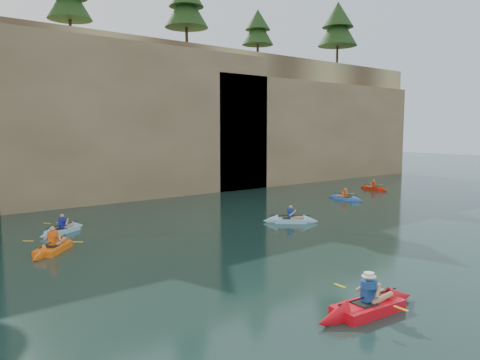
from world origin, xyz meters
TOP-DOWN VIEW (x-y plane):
  - ground at (0.00, 0.00)m, footprint 160.00×160.00m
  - cliff at (0.00, 30.00)m, footprint 70.00×16.00m
  - cliff_slab_center at (2.00, 22.60)m, footprint 24.00×2.40m
  - cliff_slab_east at (22.00, 22.60)m, footprint 26.00×2.40m
  - sea_cave_center at (-4.00, 21.95)m, footprint 3.50×1.00m
  - sea_cave_east at (10.00, 21.95)m, footprint 5.00×1.00m
  - main_kayaker at (-2.59, -0.92)m, footprint 3.81×2.53m
  - kayaker_orange at (-7.21, 11.15)m, footprint 2.90×3.02m
  - kayaker_ltblue_near at (4.63, 9.21)m, footprint 2.70×2.54m
  - kayaker_red_far at (19.66, 14.50)m, footprint 2.17×3.04m
  - kayaker_ltblue_mid at (-5.72, 14.50)m, footprint 2.95×2.11m
  - kayaker_blue_east at (13.55, 12.59)m, footprint 2.14×3.03m

SIDE VIEW (x-z plane):
  - ground at x=0.00m, z-range 0.00..0.00m
  - kayaker_blue_east at x=13.55m, z-range -0.40..0.66m
  - kayaker_red_far at x=19.66m, z-range -0.41..0.68m
  - kayaker_ltblue_mid at x=-5.72m, z-range -0.43..0.71m
  - kayaker_ltblue_near at x=4.63m, z-range -0.44..0.74m
  - kayaker_orange at x=-7.21m, z-range -0.49..0.81m
  - main_kayaker at x=-2.59m, z-range -0.51..0.88m
  - sea_cave_center at x=-4.00m, z-range 0.00..3.20m
  - sea_cave_east at x=10.00m, z-range 0.00..4.50m
  - cliff_slab_east at x=22.00m, z-range 0.00..9.84m
  - cliff_slab_center at x=2.00m, z-range 0.00..11.40m
  - cliff at x=0.00m, z-range 0.00..12.00m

